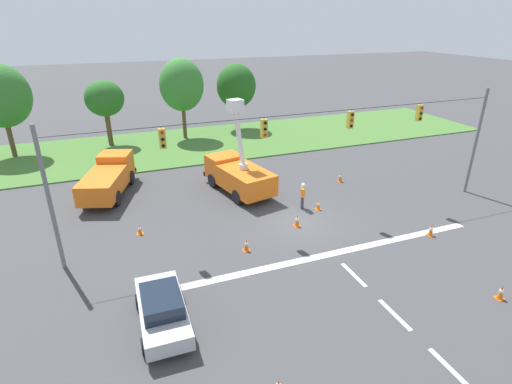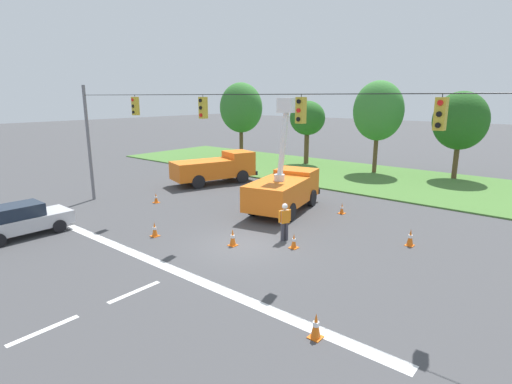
{
  "view_description": "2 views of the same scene",
  "coord_description": "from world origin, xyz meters",
  "px_view_note": "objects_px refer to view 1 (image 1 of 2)",
  "views": [
    {
      "loc": [
        -10.1,
        -18.85,
        11.36
      ],
      "look_at": [
        -2.39,
        1.21,
        1.89
      ],
      "focal_mm": 28.0,
      "sensor_mm": 36.0,
      "label": 1
    },
    {
      "loc": [
        11.17,
        -12.63,
        6.52
      ],
      "look_at": [
        -0.81,
        1.82,
        2.02
      ],
      "focal_mm": 28.0,
      "sensor_mm": 36.0,
      "label": 2
    }
  ],
  "objects_px": {
    "road_worker": "(303,194)",
    "traffic_cone_mid_right": "(268,175)",
    "tree_centre": "(182,85)",
    "traffic_cone_foreground_right": "(501,292)",
    "traffic_cone_lane_edge_b": "(246,245)",
    "tree_east": "(236,86)",
    "traffic_cone_foreground_left": "(431,230)",
    "sedan_silver": "(162,309)",
    "traffic_cone_mid_left": "(140,229)",
    "tree_far_west": "(0,96)",
    "traffic_cone_near_bucket": "(297,220)",
    "utility_truck_support_near": "(108,177)",
    "utility_truck_bucket_lift": "(238,174)",
    "tree_west": "(104,99)",
    "traffic_cone_lane_edge_a": "(340,177)",
    "traffic_cone_far_left": "(318,205)"
  },
  "relations": [
    {
      "from": "road_worker",
      "to": "traffic_cone_mid_right",
      "type": "xyz_separation_m",
      "value": [
        -0.01,
        5.63,
        -0.71
      ]
    },
    {
      "from": "road_worker",
      "to": "traffic_cone_foreground_right",
      "type": "bearing_deg",
      "value": -70.52
    },
    {
      "from": "tree_far_west",
      "to": "utility_truck_bucket_lift",
      "type": "distance_m",
      "value": 21.7
    },
    {
      "from": "tree_east",
      "to": "traffic_cone_foreground_right",
      "type": "relative_size",
      "value": 9.58
    },
    {
      "from": "tree_centre",
      "to": "traffic_cone_foreground_right",
      "type": "distance_m",
      "value": 31.11
    },
    {
      "from": "tree_far_west",
      "to": "traffic_cone_near_bucket",
      "type": "height_order",
      "value": "tree_far_west"
    },
    {
      "from": "traffic_cone_foreground_right",
      "to": "traffic_cone_mid_left",
      "type": "height_order",
      "value": "traffic_cone_foreground_right"
    },
    {
      "from": "traffic_cone_lane_edge_a",
      "to": "tree_west",
      "type": "bearing_deg",
      "value": 134.74
    },
    {
      "from": "tree_far_west",
      "to": "traffic_cone_foreground_left",
      "type": "height_order",
      "value": "tree_far_west"
    },
    {
      "from": "tree_west",
      "to": "traffic_cone_mid_left",
      "type": "relative_size",
      "value": 9.67
    },
    {
      "from": "road_worker",
      "to": "traffic_cone_mid_right",
      "type": "relative_size",
      "value": 2.88
    },
    {
      "from": "tree_far_west",
      "to": "traffic_cone_foreground_left",
      "type": "xyz_separation_m",
      "value": [
        24.09,
        -23.95,
        -4.95
      ]
    },
    {
      "from": "tree_west",
      "to": "traffic_cone_mid_left",
      "type": "distance_m",
      "value": 18.89
    },
    {
      "from": "utility_truck_bucket_lift",
      "to": "traffic_cone_lane_edge_a",
      "type": "relative_size",
      "value": 8.3
    },
    {
      "from": "traffic_cone_mid_right",
      "to": "traffic_cone_lane_edge_a",
      "type": "bearing_deg",
      "value": -28.74
    },
    {
      "from": "utility_truck_bucket_lift",
      "to": "traffic_cone_foreground_right",
      "type": "relative_size",
      "value": 8.89
    },
    {
      "from": "traffic_cone_mid_left",
      "to": "road_worker",
      "type": "bearing_deg",
      "value": -1.82
    },
    {
      "from": "tree_west",
      "to": "traffic_cone_lane_edge_b",
      "type": "bearing_deg",
      "value": -75.51
    },
    {
      "from": "road_worker",
      "to": "traffic_cone_lane_edge_b",
      "type": "xyz_separation_m",
      "value": [
        -5.08,
        -3.52,
        -0.65
      ]
    },
    {
      "from": "tree_centre",
      "to": "traffic_cone_far_left",
      "type": "relative_size",
      "value": 11.85
    },
    {
      "from": "tree_far_west",
      "to": "tree_east",
      "type": "distance_m",
      "value": 21.34
    },
    {
      "from": "traffic_cone_far_left",
      "to": "road_worker",
      "type": "bearing_deg",
      "value": 149.18
    },
    {
      "from": "tree_west",
      "to": "tree_centre",
      "type": "distance_m",
      "value": 7.18
    },
    {
      "from": "traffic_cone_mid_left",
      "to": "utility_truck_support_near",
      "type": "bearing_deg",
      "value": 100.98
    },
    {
      "from": "traffic_cone_foreground_left",
      "to": "road_worker",
      "type": "bearing_deg",
      "value": 132.12
    },
    {
      "from": "traffic_cone_foreground_left",
      "to": "traffic_cone_mid_left",
      "type": "relative_size",
      "value": 1.19
    },
    {
      "from": "utility_truck_bucket_lift",
      "to": "utility_truck_support_near",
      "type": "xyz_separation_m",
      "value": [
        -8.46,
        2.86,
        -0.14
      ]
    },
    {
      "from": "sedan_silver",
      "to": "traffic_cone_mid_left",
      "type": "height_order",
      "value": "sedan_silver"
    },
    {
      "from": "traffic_cone_mid_right",
      "to": "traffic_cone_lane_edge_b",
      "type": "relative_size",
      "value": 0.87
    },
    {
      "from": "road_worker",
      "to": "traffic_cone_foreground_left",
      "type": "relative_size",
      "value": 2.36
    },
    {
      "from": "traffic_cone_lane_edge_b",
      "to": "tree_east",
      "type": "bearing_deg",
      "value": 72.6
    },
    {
      "from": "sedan_silver",
      "to": "traffic_cone_mid_right",
      "type": "xyz_separation_m",
      "value": [
        10.04,
        13.14,
        -0.5
      ]
    },
    {
      "from": "road_worker",
      "to": "traffic_cone_mid_left",
      "type": "distance_m",
      "value": 10.17
    },
    {
      "from": "tree_west",
      "to": "tree_centre",
      "type": "height_order",
      "value": "tree_centre"
    },
    {
      "from": "traffic_cone_near_bucket",
      "to": "traffic_cone_foreground_left",
      "type": "bearing_deg",
      "value": -29.37
    },
    {
      "from": "utility_truck_bucket_lift",
      "to": "sedan_silver",
      "type": "xyz_separation_m",
      "value": [
        -7.09,
        -11.56,
        -0.57
      ]
    },
    {
      "from": "traffic_cone_mid_right",
      "to": "traffic_cone_lane_edge_b",
      "type": "height_order",
      "value": "traffic_cone_lane_edge_b"
    },
    {
      "from": "tree_centre",
      "to": "utility_truck_support_near",
      "type": "bearing_deg",
      "value": -123.55
    },
    {
      "from": "traffic_cone_mid_right",
      "to": "traffic_cone_foreground_left",
      "type": "bearing_deg",
      "value": -65.44
    },
    {
      "from": "traffic_cone_foreground_right",
      "to": "tree_east",
      "type": "bearing_deg",
      "value": 92.98
    },
    {
      "from": "tree_east",
      "to": "traffic_cone_mid_left",
      "type": "bearing_deg",
      "value": -122.2
    },
    {
      "from": "traffic_cone_foreground_right",
      "to": "traffic_cone_mid_left",
      "type": "xyz_separation_m",
      "value": [
        -14.11,
        11.52,
        -0.05
      ]
    },
    {
      "from": "traffic_cone_mid_right",
      "to": "traffic_cone_near_bucket",
      "type": "xyz_separation_m",
      "value": [
        -1.37,
        -7.67,
        0.09
      ]
    },
    {
      "from": "tree_west",
      "to": "tree_east",
      "type": "distance_m",
      "value": 13.24
    },
    {
      "from": "road_worker",
      "to": "traffic_cone_foreground_right",
      "type": "xyz_separation_m",
      "value": [
        3.96,
        -11.2,
        -0.64
      ]
    },
    {
      "from": "sedan_silver",
      "to": "utility_truck_support_near",
      "type": "bearing_deg",
      "value": 95.44
    },
    {
      "from": "road_worker",
      "to": "traffic_cone_near_bucket",
      "type": "bearing_deg",
      "value": -124.01
    },
    {
      "from": "traffic_cone_lane_edge_b",
      "to": "sedan_silver",
      "type": "bearing_deg",
      "value": -141.18
    },
    {
      "from": "tree_east",
      "to": "utility_truck_bucket_lift",
      "type": "relative_size",
      "value": 1.08
    },
    {
      "from": "tree_east",
      "to": "traffic_cone_far_left",
      "type": "distance_m",
      "value": 21.17
    }
  ]
}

